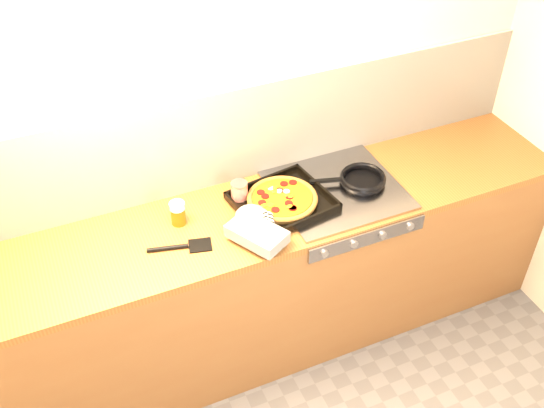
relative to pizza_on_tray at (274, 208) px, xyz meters
name	(u,v)px	position (x,y,z in m)	size (l,w,h in m)	color
room_shell	(226,138)	(-0.10, 0.33, 0.20)	(3.20, 3.20, 3.20)	white
counter_run	(253,282)	(-0.10, 0.04, -0.49)	(3.20, 0.62, 0.90)	brown
stovetop	(337,190)	(0.35, 0.04, -0.04)	(0.60, 0.56, 0.02)	gray
pizza_on_tray	(274,208)	(0.00, 0.00, 0.00)	(0.57, 0.55, 0.07)	black
frying_pan	(362,179)	(0.48, 0.04, -0.01)	(0.39, 0.28, 0.04)	black
tomato_can	(239,193)	(-0.11, 0.15, 0.01)	(0.10, 0.10, 0.11)	#A60D0D
juice_glass	(178,213)	(-0.42, 0.12, 0.01)	(0.08, 0.08, 0.12)	#CB4D0B
wooden_spoon	(279,183)	(0.12, 0.20, -0.04)	(0.30, 0.09, 0.02)	#AD8049
black_spatula	(181,247)	(-0.46, -0.04, -0.04)	(0.29, 0.12, 0.02)	black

